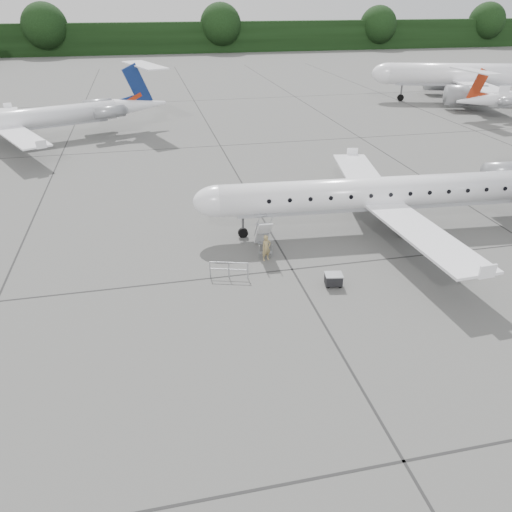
{
  "coord_description": "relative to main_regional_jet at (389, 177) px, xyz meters",
  "views": [
    {
      "loc": [
        -13.05,
        -21.82,
        14.61
      ],
      "look_at": [
        -8.01,
        1.08,
        2.3
      ],
      "focal_mm": 35.0,
      "sensor_mm": 36.0,
      "label": 1
    }
  ],
  "objects": [
    {
      "name": "ground",
      "position": [
        -2.51,
        -7.51,
        -3.77
      ],
      "size": [
        320.0,
        320.0,
        0.0
      ],
      "primitive_type": "plane",
      "color": "#585856",
      "rests_on": "ground"
    },
    {
      "name": "treeline",
      "position": [
        -2.51,
        122.49,
        0.23
      ],
      "size": [
        260.0,
        4.0,
        8.0
      ],
      "primitive_type": "cube",
      "color": "black",
      "rests_on": "ground"
    },
    {
      "name": "main_regional_jet",
      "position": [
        0.0,
        0.0,
        0.0
      ],
      "size": [
        30.79,
        23.17,
        7.53
      ],
      "primitive_type": null,
      "rotation": [
        0.0,
        0.0,
        -0.07
      ],
      "color": "white",
      "rests_on": "ground"
    },
    {
      "name": "airstair",
      "position": [
        -8.99,
        -1.56,
        -2.59
      ],
      "size": [
        1.0,
        2.24,
        2.36
      ],
      "primitive_type": null,
      "rotation": [
        0.0,
        0.0,
        -0.07
      ],
      "color": "white",
      "rests_on": "ground"
    },
    {
      "name": "passenger",
      "position": [
        -9.07,
        -2.8,
        -2.93
      ],
      "size": [
        0.7,
        0.56,
        1.66
      ],
      "primitive_type": "imported",
      "rotation": [
        0.0,
        0.0,
        0.31
      ],
      "color": "#998553",
      "rests_on": "ground"
    },
    {
      "name": "safety_railing",
      "position": [
        -11.7,
        -4.46,
        -3.27
      ],
      "size": [
        2.13,
        0.71,
        1.0
      ],
      "primitive_type": null,
      "rotation": [
        0.0,
        0.0,
        -0.29
      ],
      "color": "gray",
      "rests_on": "ground"
    },
    {
      "name": "baggage_cart",
      "position": [
        -6.1,
        -6.62,
        -3.36
      ],
      "size": [
        1.04,
        0.89,
        0.8
      ],
      "primitive_type": null,
      "rotation": [
        0.0,
        0.0,
        -0.16
      ],
      "color": "black",
      "rests_on": "ground"
    },
    {
      "name": "bg_narrowbody",
      "position": [
        32.74,
        40.97,
        1.78
      ],
      "size": [
        35.84,
        29.9,
        11.09
      ],
      "primitive_type": null,
      "rotation": [
        0.0,
        0.0,
        -0.28
      ],
      "color": "white",
      "rests_on": "ground"
    },
    {
      "name": "bg_regional_left",
      "position": [
        -29.56,
        28.64,
        0.01
      ],
      "size": [
        33.99,
        29.02,
        7.55
      ],
      "primitive_type": null,
      "rotation": [
        0.0,
        0.0,
        0.33
      ],
      "color": "white",
      "rests_on": "ground"
    }
  ]
}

